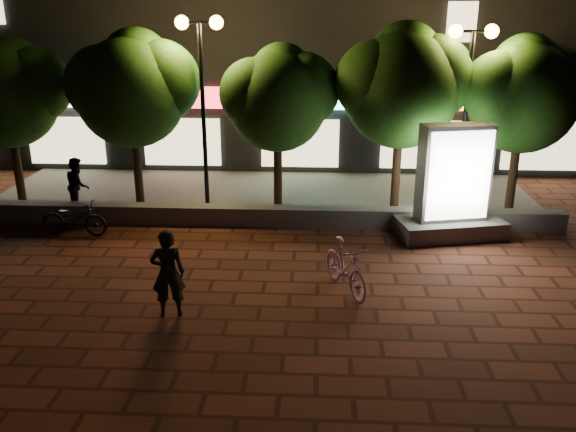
# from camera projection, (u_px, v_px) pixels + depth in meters

# --- Properties ---
(ground) EXTENTS (80.00, 80.00, 0.00)m
(ground) POSITION_uv_depth(u_px,v_px,m) (235.00, 293.00, 12.26)
(ground) COLOR #59291C
(ground) RESTS_ON ground
(retaining_wall) EXTENTS (16.00, 0.45, 0.50)m
(retaining_wall) POSITION_uv_depth(u_px,v_px,m) (256.00, 216.00, 15.94)
(retaining_wall) COLOR slate
(retaining_wall) RESTS_ON ground
(sidewalk) EXTENTS (16.00, 5.00, 0.08)m
(sidewalk) POSITION_uv_depth(u_px,v_px,m) (264.00, 195.00, 18.37)
(sidewalk) COLOR slate
(sidewalk) RESTS_ON ground
(building_block) EXTENTS (28.00, 8.12, 11.30)m
(building_block) POSITION_uv_depth(u_px,v_px,m) (278.00, 18.00, 22.82)
(building_block) COLOR black
(building_block) RESTS_ON ground
(tree_far_left) EXTENTS (3.36, 2.80, 4.63)m
(tree_far_left) POSITION_uv_depth(u_px,v_px,m) (9.00, 90.00, 16.65)
(tree_far_left) COLOR #2F1F12
(tree_far_left) RESTS_ON sidewalk
(tree_left) EXTENTS (3.60, 3.00, 4.89)m
(tree_left) POSITION_uv_depth(u_px,v_px,m) (133.00, 85.00, 16.42)
(tree_left) COLOR #2F1F12
(tree_left) RESTS_ON sidewalk
(tree_mid) EXTENTS (3.24, 2.70, 4.50)m
(tree_mid) POSITION_uv_depth(u_px,v_px,m) (279.00, 95.00, 16.30)
(tree_mid) COLOR #2F1F12
(tree_mid) RESTS_ON sidewalk
(tree_right) EXTENTS (3.72, 3.10, 5.07)m
(tree_right) POSITION_uv_depth(u_px,v_px,m) (403.00, 82.00, 16.02)
(tree_right) COLOR #2F1F12
(tree_right) RESTS_ON sidewalk
(tree_far_right) EXTENTS (3.48, 2.90, 4.76)m
(tree_far_right) POSITION_uv_depth(u_px,v_px,m) (525.00, 91.00, 15.92)
(tree_far_right) COLOR #2F1F12
(tree_far_right) RESTS_ON sidewalk
(street_lamp_left) EXTENTS (1.26, 0.36, 5.18)m
(street_lamp_left) POSITION_uv_depth(u_px,v_px,m) (201.00, 64.00, 15.88)
(street_lamp_left) COLOR black
(street_lamp_left) RESTS_ON sidewalk
(street_lamp_right) EXTENTS (1.26, 0.36, 4.98)m
(street_lamp_right) POSITION_uv_depth(u_px,v_px,m) (470.00, 71.00, 15.58)
(street_lamp_right) COLOR black
(street_lamp_right) RESTS_ON sidewalk
(ad_kiosk) EXTENTS (2.84, 1.85, 2.83)m
(ad_kiosk) POSITION_uv_depth(u_px,v_px,m) (452.00, 192.00, 14.93)
(ad_kiosk) COLOR slate
(ad_kiosk) RESTS_ON ground
(scooter_pink) EXTENTS (1.19, 1.83, 1.07)m
(scooter_pink) POSITION_uv_depth(u_px,v_px,m) (345.00, 267.00, 12.16)
(scooter_pink) COLOR #DA8FCB
(scooter_pink) RESTS_ON ground
(rider) EXTENTS (0.70, 0.53, 1.72)m
(rider) POSITION_uv_depth(u_px,v_px,m) (168.00, 273.00, 11.12)
(rider) COLOR black
(rider) RESTS_ON ground
(scooter_parked) EXTENTS (1.73, 0.71, 0.89)m
(scooter_parked) POSITION_uv_depth(u_px,v_px,m) (74.00, 218.00, 15.16)
(scooter_parked) COLOR black
(scooter_parked) RESTS_ON ground
(pedestrian) EXTENTS (0.80, 0.90, 1.54)m
(pedestrian) POSITION_uv_depth(u_px,v_px,m) (78.00, 185.00, 16.52)
(pedestrian) COLOR black
(pedestrian) RESTS_ON sidewalk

